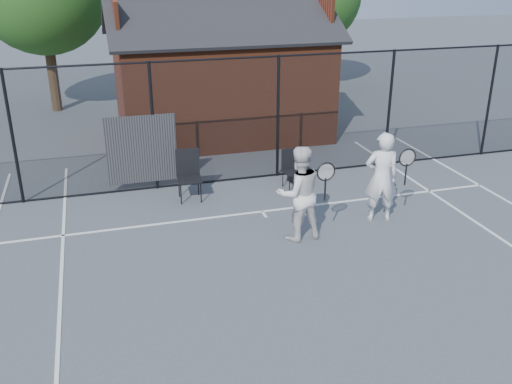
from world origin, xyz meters
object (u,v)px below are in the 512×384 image
object	(u,v)px
chair_left	(189,177)
chair_right	(293,170)
clubhouse	(220,82)
player_front	(382,177)
waste_bin	(296,167)
player_back	(299,193)

from	to	relation	value
chair_left	chair_right	size ratio (longest dim) A/B	1.21
chair_right	clubhouse	bearing A→B (deg)	90.54
player_front	waste_bin	xyz separation A→B (m)	(-0.86, 2.65, -0.63)
player_back	chair_right	world-z (taller)	player_back
player_back	chair_right	distance (m)	2.64
player_back	waste_bin	distance (m)	3.21
clubhouse	player_back	xyz separation A→B (m)	(-0.19, -7.37, -0.67)
player_back	waste_bin	size ratio (longest dim) A/B	2.89
clubhouse	waste_bin	world-z (taller)	clubhouse
player_front	chair_right	xyz separation A→B (m)	(-1.12, 2.15, -0.49)
player_back	chair_right	xyz separation A→B (m)	(0.79, 2.47, -0.48)
chair_right	waste_bin	distance (m)	0.58
player_back	chair_left	world-z (taller)	player_back
clubhouse	chair_right	bearing A→B (deg)	-82.99
clubhouse	player_front	bearing A→B (deg)	-76.26
player_front	chair_left	xyz separation A→B (m)	(-3.60, 2.15, -0.40)
player_front	clubhouse	bearing A→B (deg)	103.74
player_front	chair_right	bearing A→B (deg)	117.52
clubhouse	chair_left	world-z (taller)	clubhouse
clubhouse	chair_right	xyz separation A→B (m)	(0.60, -4.90, -1.15)
chair_left	chair_right	world-z (taller)	chair_left
clubhouse	player_back	world-z (taller)	clubhouse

